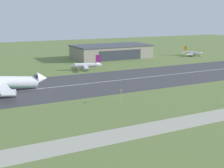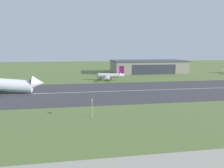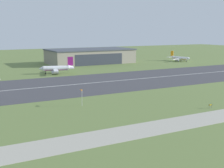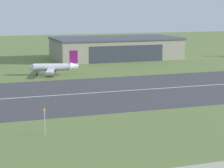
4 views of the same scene
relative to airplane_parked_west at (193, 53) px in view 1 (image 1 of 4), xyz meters
name	(u,v)px [view 1 (image 1 of 4)]	position (x,y,z in m)	size (l,w,h in m)	color
ground_plane	(206,99)	(-97.62, -117.46, -2.59)	(691.71, 691.71, 0.00)	olive
runway_strip	(141,78)	(-97.62, -63.93, -2.56)	(451.71, 55.77, 0.06)	#3D3D42
runway_centreline	(141,78)	(-97.62, -63.93, -2.52)	(406.54, 0.70, 0.01)	silver
hangar_building	(111,51)	(-72.43, 22.80, 3.07)	(66.05, 34.32, 11.28)	gray
airplane_parked_west	(193,53)	(0.00, 0.00, 0.00)	(22.74, 20.97, 8.32)	white
airplane_parked_centre	(86,65)	(-115.61, -23.29, 0.56)	(22.09, 21.68, 10.00)	white
windsock_pole	(120,90)	(-133.85, -103.97, 2.63)	(0.86, 2.63, 5.82)	#B7B7BC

